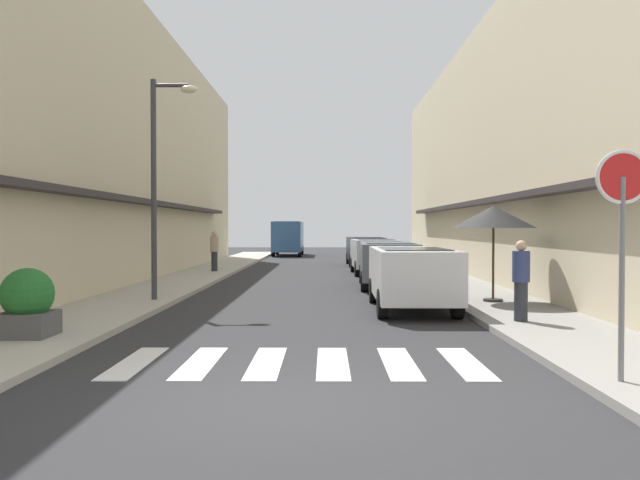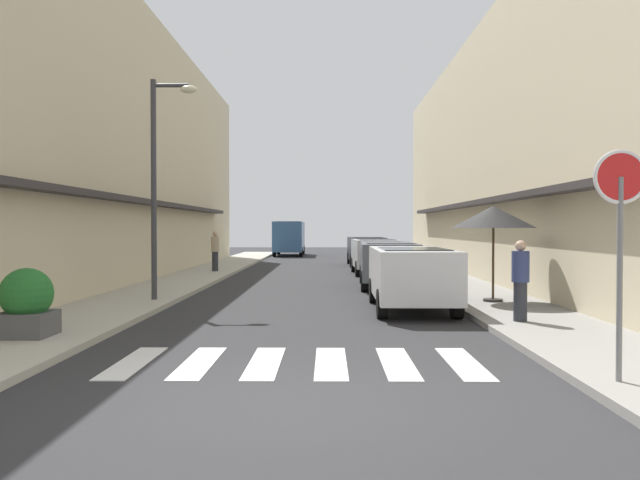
% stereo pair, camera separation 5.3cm
% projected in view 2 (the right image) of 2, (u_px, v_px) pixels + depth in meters
% --- Properties ---
extents(ground_plane, '(81.37, 81.37, 0.00)m').
position_uv_depth(ground_plane, '(315.00, 284.00, 21.62)').
color(ground_plane, '#2B2B2D').
extents(sidewalk_left, '(2.39, 51.78, 0.12)m').
position_uv_depth(sidewalk_left, '(180.00, 282.00, 21.68)').
color(sidewalk_left, '#ADA899').
rests_on(sidewalk_left, ground_plane).
extents(sidewalk_right, '(2.39, 51.78, 0.12)m').
position_uv_depth(sidewalk_right, '(451.00, 283.00, 21.57)').
color(sidewalk_right, gray).
rests_on(sidewalk_right, ground_plane).
extents(building_row_left, '(5.50, 35.29, 9.68)m').
position_uv_depth(building_row_left, '(82.00, 147.00, 22.48)').
color(building_row_left, beige).
rests_on(building_row_left, ground_plane).
extents(building_row_right, '(5.50, 35.29, 9.27)m').
position_uv_depth(building_row_right, '(551.00, 152.00, 22.28)').
color(building_row_right, beige).
rests_on(building_row_right, ground_plane).
extents(crosswalk, '(5.20, 2.20, 0.01)m').
position_uv_depth(crosswalk, '(298.00, 363.00, 9.05)').
color(crosswalk, silver).
rests_on(crosswalk, ground_plane).
extents(parked_car_near, '(1.85, 4.31, 1.47)m').
position_uv_depth(parked_car_near, '(411.00, 271.00, 14.82)').
color(parked_car_near, silver).
rests_on(parked_car_near, ground_plane).
extents(parked_car_mid, '(1.94, 4.54, 1.47)m').
position_uv_depth(parked_car_mid, '(388.00, 259.00, 20.51)').
color(parked_car_mid, '#4C5156').
rests_on(parked_car_mid, ground_plane).
extents(parked_car_far, '(1.89, 3.96, 1.47)m').
position_uv_depth(parked_car_far, '(375.00, 252.00, 26.24)').
color(parked_car_far, silver).
rests_on(parked_car_far, ground_plane).
extents(parked_car_distant, '(1.86, 4.27, 1.47)m').
position_uv_depth(parked_car_distant, '(366.00, 248.00, 32.31)').
color(parked_car_distant, black).
rests_on(parked_car_distant, ground_plane).
extents(delivery_van, '(2.01, 5.40, 2.37)m').
position_uv_depth(delivery_van, '(289.00, 235.00, 43.85)').
color(delivery_van, '#33598C').
rests_on(delivery_van, ground_plane).
extents(round_street_sign, '(0.65, 0.07, 2.75)m').
position_uv_depth(round_street_sign, '(620.00, 204.00, 7.45)').
color(round_street_sign, slate).
rests_on(round_street_sign, sidewalk_right).
extents(street_lamp, '(1.19, 0.28, 5.58)m').
position_uv_depth(street_lamp, '(161.00, 166.00, 15.98)').
color(street_lamp, '#38383D').
rests_on(street_lamp, sidewalk_left).
extents(cafe_umbrella, '(2.06, 2.06, 2.37)m').
position_uv_depth(cafe_umbrella, '(493.00, 217.00, 15.58)').
color(cafe_umbrella, '#262626').
rests_on(cafe_umbrella, sidewalk_right).
extents(planter_corner, '(0.87, 0.87, 1.15)m').
position_uv_depth(planter_corner, '(27.00, 303.00, 10.60)').
color(planter_corner, '#4C4C4C').
rests_on(planter_corner, sidewalk_left).
extents(pedestrian_walking_near, '(0.34, 0.34, 1.58)m').
position_uv_depth(pedestrian_walking_near, '(520.00, 279.00, 12.30)').
color(pedestrian_walking_near, '#282B33').
rests_on(pedestrian_walking_near, sidewalk_right).
extents(pedestrian_walking_far, '(0.34, 0.34, 1.68)m').
position_uv_depth(pedestrian_walking_far, '(215.00, 250.00, 26.49)').
color(pedestrian_walking_far, '#282B33').
rests_on(pedestrian_walking_far, sidewalk_left).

